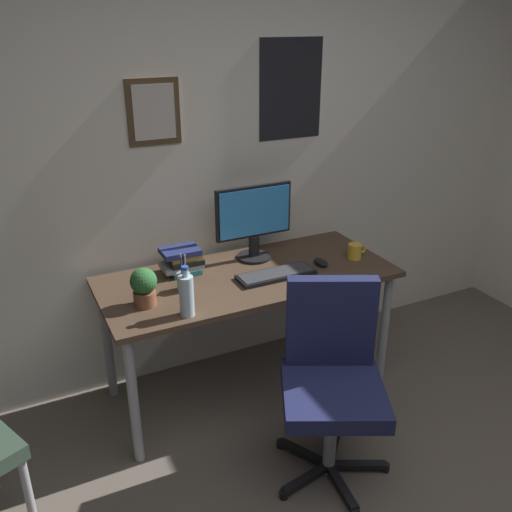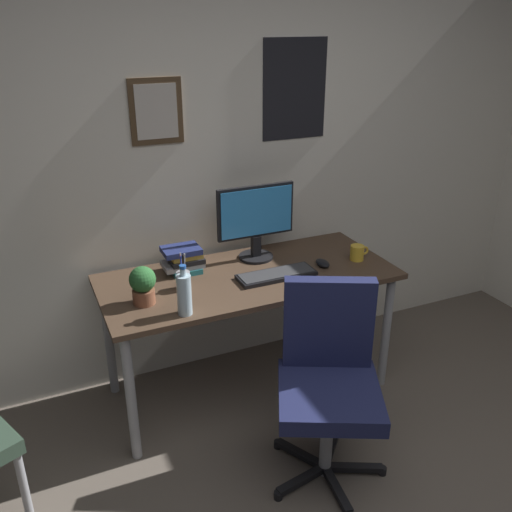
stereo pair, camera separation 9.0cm
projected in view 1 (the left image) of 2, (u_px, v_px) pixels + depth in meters
name	position (u px, v px, depth m)	size (l,w,h in m)	color
wall_back	(233.00, 156.00, 3.18)	(4.40, 0.10, 2.60)	silver
desk	(248.00, 288.00, 3.04)	(1.61, 0.70, 0.75)	#4C3828
office_chair	(332.00, 372.00, 2.55)	(0.61, 0.61, 0.95)	#1E234C
monitor	(254.00, 219.00, 3.12)	(0.46, 0.20, 0.43)	black
keyboard	(276.00, 274.00, 2.98)	(0.43, 0.15, 0.03)	black
computer_mouse	(321.00, 262.00, 3.11)	(0.06, 0.11, 0.04)	black
water_bottle	(186.00, 295.00, 2.56)	(0.07, 0.07, 0.25)	silver
coffee_mug_near	(355.00, 251.00, 3.19)	(0.12, 0.08, 0.09)	yellow
potted_plant	(144.00, 286.00, 2.65)	(0.13, 0.13, 0.20)	brown
pen_cup	(184.00, 280.00, 2.82)	(0.07, 0.07, 0.20)	#9EA0A5
book_stack_left	(183.00, 260.00, 3.00)	(0.22, 0.17, 0.14)	#26727A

